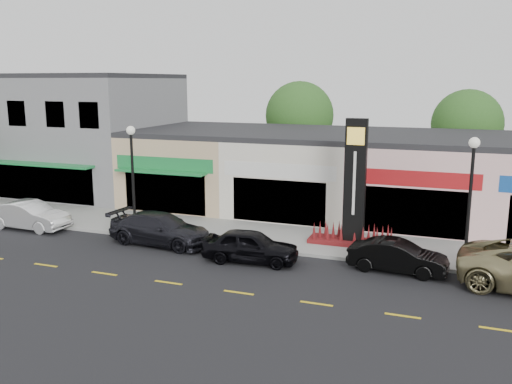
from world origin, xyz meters
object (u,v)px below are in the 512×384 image
car_black_sedan (250,246)px  lamp_west_near (132,168)px  pylon_sign (354,201)px  car_black_conv (398,256)px  car_dark_sedan (161,229)px  car_white_van (29,215)px  lamp_east_near (471,190)px

car_black_sedan → lamp_west_near: bearing=70.2°
pylon_sign → car_black_conv: size_ratio=1.49×
lamp_west_near → car_black_conv: (13.36, -1.09, -2.81)m
car_dark_sedan → car_black_conv: size_ratio=1.30×
car_white_van → car_dark_sedan: size_ratio=0.86×
pylon_sign → car_black_sedan: bearing=-136.3°
car_white_van → car_dark_sedan: bearing=-89.2°
pylon_sign → car_black_sedan: (-3.85, -3.68, -1.55)m
car_black_sedan → car_black_conv: bearing=-86.0°
car_black_conv → car_black_sedan: bearing=103.1°
car_black_conv → pylon_sign: bearing=45.2°
pylon_sign → car_dark_sedan: (-8.90, -2.72, -1.51)m
car_white_van → car_black_conv: size_ratio=1.12×
car_black_sedan → car_white_van: bearing=81.5°
pylon_sign → car_white_van: pylon_sign is taller
lamp_west_near → car_black_sedan: lamp_west_near is taller
car_dark_sedan → car_black_conv: (11.26, -0.07, -0.10)m
pylon_sign → car_black_conv: (2.36, -2.79, -1.61)m
car_white_van → car_dark_sedan: 8.02m
lamp_east_near → car_black_conv: (-2.64, -1.09, -2.81)m
lamp_west_near → car_white_van: size_ratio=1.21×
car_black_sedan → car_black_conv: size_ratio=1.05×
lamp_west_near → car_black_sedan: size_ratio=1.29×
car_dark_sedan → car_black_sedan: bearing=-96.3°
lamp_east_near → car_white_van: 22.12m
car_white_van → car_black_conv: bearing=-89.3°
lamp_east_near → car_black_sedan: size_ratio=1.29×
lamp_west_near → lamp_east_near: 16.00m
car_white_van → lamp_east_near: bearing=-86.4°
car_dark_sedan → car_black_sedan: (5.05, -0.96, -0.04)m
lamp_east_near → car_black_conv: 4.01m
lamp_east_near → car_black_conv: size_ratio=1.35×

